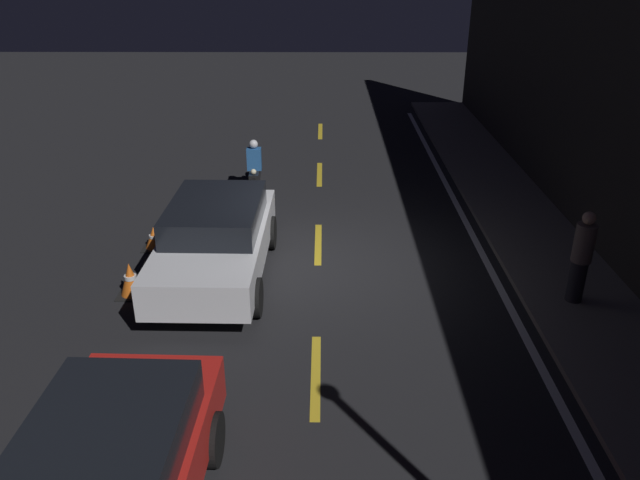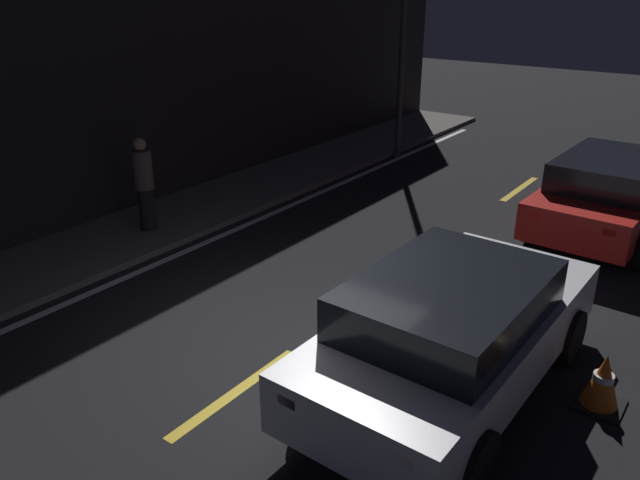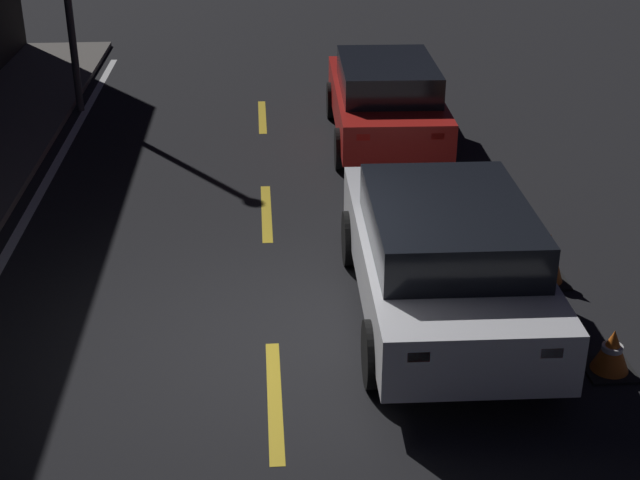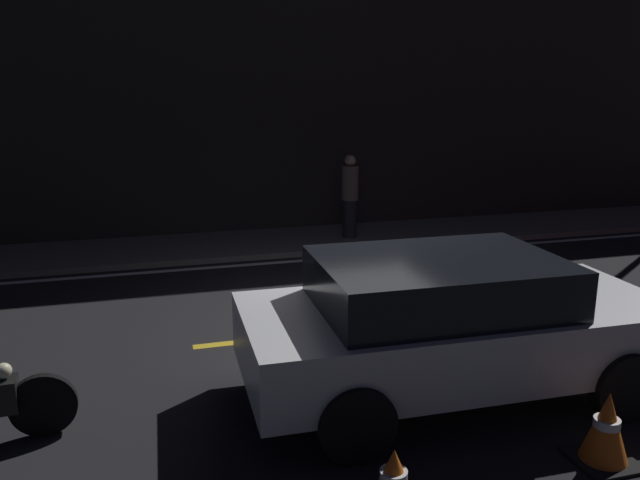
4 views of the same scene
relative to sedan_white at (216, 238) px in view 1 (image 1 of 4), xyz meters
The scene contains 12 objects.
ground_plane 2.10m from the sedan_white, 103.20° to the left, with size 56.00×56.00×0.00m, color black.
raised_curb 6.59m from the sedan_white, 93.89° to the left, with size 28.00×2.03×0.11m.
lane_dash_a 10.64m from the sedan_white, 169.73° to the left, with size 2.00×0.14×0.01m.
lane_dash_b 6.29m from the sedan_white, 162.34° to the left, with size 2.00×0.14×0.01m.
lane_dash_c 2.51m from the sedan_white, 127.35° to the left, with size 2.00×0.14×0.01m.
lane_dash_d 3.68m from the sedan_white, 31.76° to the left, with size 2.00×0.14×0.01m.
lane_solid_kerb 5.34m from the sedan_white, 94.82° to the left, with size 25.20×0.14×0.01m.
sedan_white is the anchor object (origin of this frame).
motorcycle 4.70m from the sedan_white, behind, with size 2.21×0.37×1.36m.
traffic_cone_near 2.02m from the sedan_white, 128.75° to the right, with size 0.50×0.50×0.48m.
traffic_cone_mid 1.69m from the sedan_white, 63.39° to the right, with size 0.51×0.51×0.64m.
pedestrian 6.46m from the sedan_white, 80.75° to the left, with size 0.34×0.34×1.66m.
Camera 1 is at (10.93, 0.10, 5.68)m, focal length 35.00 mm.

